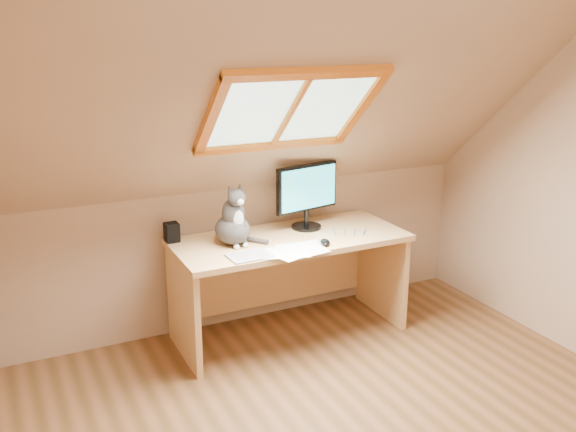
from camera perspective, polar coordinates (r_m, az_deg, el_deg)
room_shell at (r=2.83m, az=10.26°, el=2.73°), size 3.52×3.52×2.41m
desk at (r=4.46m, az=-0.27°, el=-4.30°), size 1.58×0.69×0.72m
monitor at (r=4.44m, az=1.71°, el=2.15°), size 0.49×0.21×0.46m
cat at (r=4.16m, az=-4.90°, el=-0.59°), size 0.26×0.30×0.41m
desk_speaker at (r=4.29m, az=-10.29°, el=-1.43°), size 0.09×0.09×0.13m
graphics_tablet at (r=3.97m, az=-3.42°, el=-3.55°), size 0.27×0.20×0.01m
mouse at (r=4.18m, az=3.32°, el=-2.34°), size 0.10×0.13×0.03m
papers at (r=4.08m, az=0.80°, el=-3.01°), size 0.35×0.30×0.01m
cables at (r=4.37m, az=4.55°, el=-1.67°), size 0.51×0.26×0.01m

